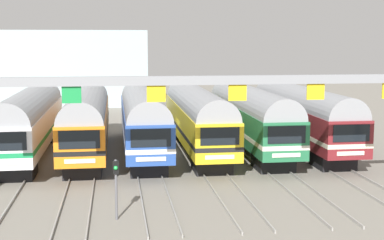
# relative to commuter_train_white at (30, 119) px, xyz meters

# --- Properties ---
(ground_plane) EXTENTS (160.00, 160.00, 0.00)m
(ground_plane) POSITION_rel_commuter_train_white_xyz_m (9.94, 0.00, -2.69)
(ground_plane) COLOR gray
(track_bed) EXTENTS (21.39, 70.00, 0.15)m
(track_bed) POSITION_rel_commuter_train_white_xyz_m (9.94, 17.00, -2.61)
(track_bed) COLOR gray
(track_bed) RESTS_ON ground
(commuter_train_white) EXTENTS (2.88, 18.06, 5.05)m
(commuter_train_white) POSITION_rel_commuter_train_white_xyz_m (0.00, 0.00, 0.00)
(commuter_train_white) COLOR white
(commuter_train_white) RESTS_ON ground
(commuter_train_orange) EXTENTS (2.88, 18.06, 5.05)m
(commuter_train_orange) POSITION_rel_commuter_train_white_xyz_m (3.98, 0.00, 0.00)
(commuter_train_orange) COLOR orange
(commuter_train_orange) RESTS_ON ground
(commuter_train_blue) EXTENTS (2.88, 18.06, 5.05)m
(commuter_train_blue) POSITION_rel_commuter_train_white_xyz_m (7.95, 0.00, 0.00)
(commuter_train_blue) COLOR #284C9E
(commuter_train_blue) RESTS_ON ground
(commuter_train_yellow) EXTENTS (2.88, 18.06, 5.05)m
(commuter_train_yellow) POSITION_rel_commuter_train_white_xyz_m (11.93, 0.00, 0.00)
(commuter_train_yellow) COLOR gold
(commuter_train_yellow) RESTS_ON ground
(commuter_train_green) EXTENTS (2.88, 18.06, 5.05)m
(commuter_train_green) POSITION_rel_commuter_train_white_xyz_m (15.91, 0.00, 0.00)
(commuter_train_green) COLOR #236B42
(commuter_train_green) RESTS_ON ground
(commuter_train_maroon) EXTENTS (2.88, 18.06, 5.05)m
(commuter_train_maroon) POSITION_rel_commuter_train_white_xyz_m (19.88, 0.00, 0.00)
(commuter_train_maroon) COLOR maroon
(commuter_train_maroon) RESTS_ON ground
(catenary_gantry) EXTENTS (25.12, 0.44, 6.97)m
(catenary_gantry) POSITION_rel_commuter_train_white_xyz_m (9.94, -13.50, 2.65)
(catenary_gantry) COLOR gray
(catenary_gantry) RESTS_ON ground
(yard_signal_mast) EXTENTS (0.28, 0.35, 2.81)m
(yard_signal_mast) POSITION_rel_commuter_train_white_xyz_m (5.97, -15.15, -0.72)
(yard_signal_mast) COLOR #59595E
(yard_signal_mast) RESTS_ON ground
(maintenance_building) EXTENTS (20.60, 10.00, 9.41)m
(maintenance_building) POSITION_rel_commuter_train_white_xyz_m (-0.27, 33.27, 2.01)
(maintenance_building) COLOR #9EB2B7
(maintenance_building) RESTS_ON ground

